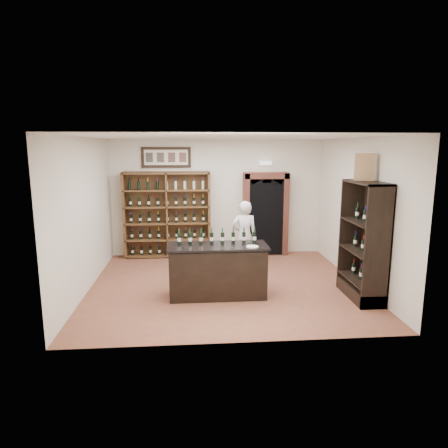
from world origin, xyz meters
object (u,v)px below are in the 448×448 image
Objects in this scene: tasting_counter at (218,271)px; shopkeeper at (244,236)px; wine_shelf at (167,215)px; wine_crate at (364,167)px; counter_bottle_0 at (179,239)px; side_cabinet at (364,259)px.

tasting_counter is 1.77m from shopkeeper.
wine_shelf is 4.42× the size of wine_crate.
shopkeeper is (1.82, -1.34, -0.29)m from wine_shelf.
wine_crate is at bearing -1.71° from tasting_counter.
shopkeeper is at bearing 160.18° from wine_crate.
wine_shelf is 3.19m from tasting_counter.
wine_shelf reaches higher than counter_bottle_0.
wine_crate is at bearing -38.33° from wine_shelf.
tasting_counter is 0.85× the size of side_cabinet.
side_cabinet is at bearing -6.28° from tasting_counter.
side_cabinet is at bearing 136.95° from shopkeeper.
wine_crate is (-0.01, 0.22, 1.69)m from side_cabinet.
side_cabinet is at bearing -40.21° from wine_shelf.
tasting_counter is at bearing 66.05° from shopkeeper.
wine_shelf is at bearing 139.79° from side_cabinet.
side_cabinet is (2.72, -0.30, 0.26)m from tasting_counter.
wine_crate is (2.71, -0.08, 1.95)m from tasting_counter.
shopkeeper is 3.25× the size of wine_crate.
counter_bottle_0 is at bearing -82.27° from wine_shelf.
wine_shelf reaches higher than shopkeeper.
side_cabinet is (3.82, -3.23, -0.35)m from wine_shelf.
wine_crate is at bearing -3.57° from counter_bottle_0.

